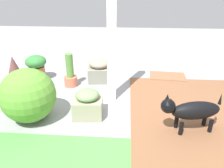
{
  "coord_description": "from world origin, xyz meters",
  "views": [
    {
      "loc": [
        -0.0,
        3.06,
        1.68
      ],
      "look_at": [
        0.21,
        0.12,
        0.3
      ],
      "focal_mm": 34.78,
      "sensor_mm": 36.0,
      "label": 1
    }
  ],
  "objects_px": {
    "doormat": "(167,76)",
    "dog": "(191,110)",
    "terracotta_pot_spiky": "(15,76)",
    "stone_planter_nearest": "(99,70)",
    "porch_pillar": "(112,31)",
    "terracotta_pot_broad": "(36,66)",
    "stone_planter_mid": "(87,104)",
    "round_shrub": "(28,95)",
    "terracotta_pot_tall": "(70,75)"
  },
  "relations": [
    {
      "from": "porch_pillar",
      "to": "stone_planter_mid",
      "type": "xyz_separation_m",
      "value": [
        0.29,
        0.52,
        -0.88
      ]
    },
    {
      "from": "doormat",
      "to": "dog",
      "type": "bearing_deg",
      "value": 89.4
    },
    {
      "from": "porch_pillar",
      "to": "terracotta_pot_tall",
      "type": "relative_size",
      "value": 3.62
    },
    {
      "from": "terracotta_pot_broad",
      "to": "terracotta_pot_tall",
      "type": "bearing_deg",
      "value": 162.22
    },
    {
      "from": "stone_planter_nearest",
      "to": "porch_pillar",
      "type": "bearing_deg",
      "value": 112.32
    },
    {
      "from": "terracotta_pot_spiky",
      "to": "terracotta_pot_broad",
      "type": "bearing_deg",
      "value": -105.15
    },
    {
      "from": "stone_planter_nearest",
      "to": "terracotta_pot_spiky",
      "type": "distance_m",
      "value": 1.43
    },
    {
      "from": "porch_pillar",
      "to": "round_shrub",
      "type": "relative_size",
      "value": 2.99
    },
    {
      "from": "stone_planter_nearest",
      "to": "terracotta_pot_broad",
      "type": "height_order",
      "value": "terracotta_pot_broad"
    },
    {
      "from": "round_shrub",
      "to": "terracotta_pot_spiky",
      "type": "relative_size",
      "value": 1.14
    },
    {
      "from": "porch_pillar",
      "to": "terracotta_pot_broad",
      "type": "height_order",
      "value": "porch_pillar"
    },
    {
      "from": "terracotta_pot_tall",
      "to": "dog",
      "type": "bearing_deg",
      "value": 146.09
    },
    {
      "from": "stone_planter_mid",
      "to": "dog",
      "type": "distance_m",
      "value": 1.33
    },
    {
      "from": "terracotta_pot_broad",
      "to": "terracotta_pot_spiky",
      "type": "height_order",
      "value": "terracotta_pot_spiky"
    },
    {
      "from": "dog",
      "to": "porch_pillar",
      "type": "bearing_deg",
      "value": -37.73
    },
    {
      "from": "porch_pillar",
      "to": "stone_planter_mid",
      "type": "bearing_deg",
      "value": 60.88
    },
    {
      "from": "stone_planter_nearest",
      "to": "stone_planter_mid",
      "type": "height_order",
      "value": "stone_planter_nearest"
    },
    {
      "from": "round_shrub",
      "to": "dog",
      "type": "xyz_separation_m",
      "value": [
        -2.04,
        0.12,
        -0.06
      ]
    },
    {
      "from": "terracotta_pot_spiky",
      "to": "terracotta_pot_tall",
      "type": "bearing_deg",
      "value": -160.22
    },
    {
      "from": "stone_planter_mid",
      "to": "doormat",
      "type": "height_order",
      "value": "stone_planter_mid"
    },
    {
      "from": "stone_planter_nearest",
      "to": "terracotta_pot_broad",
      "type": "bearing_deg",
      "value": 2.88
    },
    {
      "from": "terracotta_pot_spiky",
      "to": "dog",
      "type": "height_order",
      "value": "terracotta_pot_spiky"
    },
    {
      "from": "stone_planter_nearest",
      "to": "stone_planter_mid",
      "type": "distance_m",
      "value": 1.21
    },
    {
      "from": "round_shrub",
      "to": "doormat",
      "type": "bearing_deg",
      "value": -142.6
    },
    {
      "from": "terracotta_pot_tall",
      "to": "doormat",
      "type": "distance_m",
      "value": 1.87
    },
    {
      "from": "stone_planter_nearest",
      "to": "terracotta_pot_spiky",
      "type": "height_order",
      "value": "terracotta_pot_spiky"
    },
    {
      "from": "stone_planter_mid",
      "to": "terracotta_pot_spiky",
      "type": "distance_m",
      "value": 1.45
    },
    {
      "from": "terracotta_pot_broad",
      "to": "doormat",
      "type": "xyz_separation_m",
      "value": [
        -2.47,
        -0.29,
        -0.25
      ]
    },
    {
      "from": "terracotta_pot_broad",
      "to": "terracotta_pot_spiky",
      "type": "bearing_deg",
      "value": 74.85
    },
    {
      "from": "stone_planter_nearest",
      "to": "terracotta_pot_tall",
      "type": "bearing_deg",
      "value": 30.46
    },
    {
      "from": "stone_planter_mid",
      "to": "terracotta_pot_tall",
      "type": "xyz_separation_m",
      "value": [
        0.47,
        -0.93,
        0.02
      ]
    },
    {
      "from": "stone_planter_nearest",
      "to": "doormat",
      "type": "xyz_separation_m",
      "value": [
        -1.31,
        -0.23,
        -0.19
      ]
    },
    {
      "from": "terracotta_pot_tall",
      "to": "dog",
      "type": "xyz_separation_m",
      "value": [
        -1.77,
        1.19,
        0.09
      ]
    },
    {
      "from": "terracotta_pot_broad",
      "to": "dog",
      "type": "xyz_separation_m",
      "value": [
        -2.46,
        1.41,
        0.03
      ]
    },
    {
      "from": "terracotta_pot_broad",
      "to": "terracotta_pot_spiky",
      "type": "xyz_separation_m",
      "value": [
        0.14,
        0.52,
        0.03
      ]
    },
    {
      "from": "stone_planter_mid",
      "to": "doormat",
      "type": "xyz_separation_m",
      "value": [
        -1.32,
        -1.44,
        -0.17
      ]
    },
    {
      "from": "terracotta_pot_spiky",
      "to": "dog",
      "type": "distance_m",
      "value": 2.75
    },
    {
      "from": "porch_pillar",
      "to": "stone_planter_nearest",
      "type": "height_order",
      "value": "porch_pillar"
    },
    {
      "from": "porch_pillar",
      "to": "stone_planter_nearest",
      "type": "relative_size",
      "value": 4.66
    },
    {
      "from": "stone_planter_nearest",
      "to": "stone_planter_mid",
      "type": "bearing_deg",
      "value": 89.63
    },
    {
      "from": "terracotta_pot_broad",
      "to": "terracotta_pot_tall",
      "type": "xyz_separation_m",
      "value": [
        -0.69,
        0.22,
        -0.06
      ]
    },
    {
      "from": "stone_planter_mid",
      "to": "terracotta_pot_broad",
      "type": "height_order",
      "value": "terracotta_pot_broad"
    },
    {
      "from": "stone_planter_nearest",
      "to": "round_shrub",
      "type": "height_order",
      "value": "round_shrub"
    },
    {
      "from": "porch_pillar",
      "to": "round_shrub",
      "type": "distance_m",
      "value": 1.42
    },
    {
      "from": "stone_planter_mid",
      "to": "terracotta_pot_spiky",
      "type": "height_order",
      "value": "terracotta_pot_spiky"
    },
    {
      "from": "porch_pillar",
      "to": "round_shrub",
      "type": "height_order",
      "value": "porch_pillar"
    },
    {
      "from": "doormat",
      "to": "terracotta_pot_spiky",
      "type": "bearing_deg",
      "value": 17.25
    },
    {
      "from": "porch_pillar",
      "to": "dog",
      "type": "relative_size",
      "value": 2.85
    },
    {
      "from": "terracotta_pot_spiky",
      "to": "doormat",
      "type": "height_order",
      "value": "terracotta_pot_spiky"
    },
    {
      "from": "round_shrub",
      "to": "terracotta_pot_spiky",
      "type": "height_order",
      "value": "round_shrub"
    }
  ]
}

